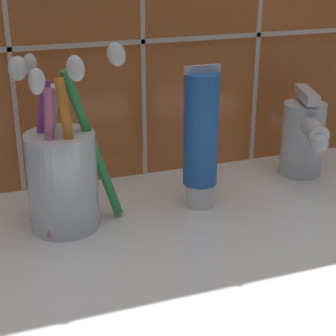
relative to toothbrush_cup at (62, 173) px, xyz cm
name	(u,v)px	position (x,y,z in cm)	size (l,w,h in cm)	color
sink_counter	(189,255)	(9.78, -7.71, -6.55)	(56.34, 36.25, 2.00)	white
toothbrush_cup	(62,173)	(0.00, 0.00, 0.00)	(10.93, 11.49, 17.51)	silver
toothpaste_tube	(201,139)	(13.99, -0.07, 1.75)	(3.66, 3.48, 14.71)	white
sink_faucet	(304,136)	(28.39, 3.26, -0.72)	(5.30, 9.87, 10.18)	silver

